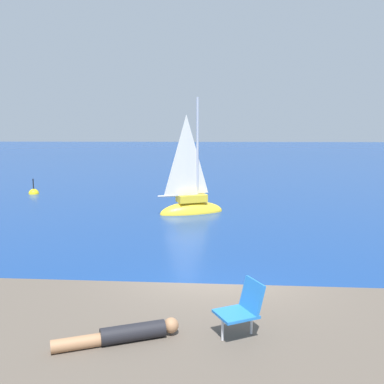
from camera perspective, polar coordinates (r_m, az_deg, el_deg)
ground_plane at (r=9.75m, az=3.10°, el=-15.04°), size 160.00×160.00×0.00m
shore_ledge at (r=6.91m, az=-2.00°, el=-21.39°), size 7.89×4.45×0.95m
boulder_seaward at (r=9.20m, az=-9.14°, el=-16.68°), size 1.05×0.90×0.60m
boulder_inland at (r=9.34m, az=-13.69°, el=-16.43°), size 1.41×1.20×0.82m
sailboat_near at (r=19.53m, az=-0.10°, el=-1.83°), size 3.05×1.99×5.51m
person_sunbather at (r=6.51m, az=-8.76°, el=-17.59°), size 1.69×0.78×0.25m
beach_chair at (r=6.51m, az=6.57°, el=-14.38°), size 0.75×0.69×0.80m
marker_buoy at (r=26.23m, az=-19.64°, el=-0.21°), size 0.56×0.56×1.13m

